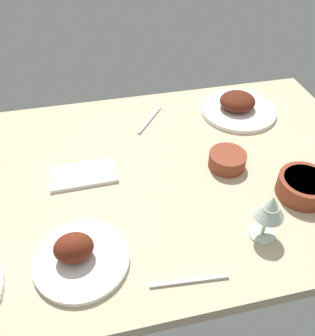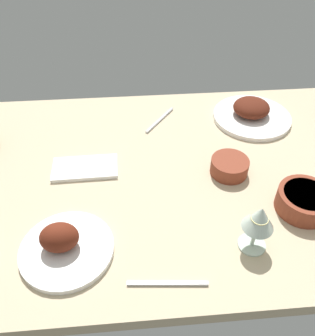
{
  "view_description": "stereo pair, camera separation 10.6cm",
  "coord_description": "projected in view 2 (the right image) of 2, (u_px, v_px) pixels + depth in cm",
  "views": [
    {
      "loc": [
        17.06,
        76.07,
        78.14
      ],
      "look_at": [
        0.0,
        0.0,
        6.0
      ],
      "focal_mm": 37.63,
      "sensor_mm": 36.0,
      "label": 1
    },
    {
      "loc": [
        6.57,
        77.68,
        78.14
      ],
      "look_at": [
        0.0,
        0.0,
        6.0
      ],
      "focal_mm": 37.63,
      "sensor_mm": 36.0,
      "label": 2
    }
  ],
  "objects": [
    {
      "name": "fork_loose",
      "position": [
        168.0,
        283.0,
        0.8
      ],
      "size": [
        18.58,
        2.48,
        0.8
      ],
      "primitive_type": "cube",
      "rotation": [
        0.0,
        0.0,
        3.06
      ],
      "color": "silver",
      "rests_on": "dining_table"
    },
    {
      "name": "plate_center_main",
      "position": [
        252.0,
        113.0,
        1.27
      ],
      "size": [
        27.86,
        27.86,
        7.31
      ],
      "color": "white",
      "rests_on": "dining_table"
    },
    {
      "name": "dining_table",
      "position": [
        158.0,
        177.0,
        1.09
      ],
      "size": [
        140.0,
        90.0,
        4.0
      ],
      "primitive_type": "cube",
      "color": "#C6B28E",
      "rests_on": "ground"
    },
    {
      "name": "wine_glass",
      "position": [
        259.0,
        220.0,
        0.82
      ],
      "size": [
        7.6,
        7.6,
        14.0
      ],
      "color": "silver",
      "rests_on": "dining_table"
    },
    {
      "name": "bowl_potatoes",
      "position": [
        229.0,
        166.0,
        1.06
      ],
      "size": [
        11.38,
        11.38,
        4.86
      ],
      "color": "brown",
      "rests_on": "dining_table"
    },
    {
      "name": "plate_far_side",
      "position": [
        64.0,
        245.0,
        0.85
      ],
      "size": [
        23.1,
        23.1,
        8.68
      ],
      "color": "white",
      "rests_on": "dining_table"
    },
    {
      "name": "bowl_soup",
      "position": [
        304.0,
        200.0,
        0.95
      ],
      "size": [
        14.85,
        14.85,
        5.86
      ],
      "color": "brown",
      "rests_on": "dining_table"
    },
    {
      "name": "folded_napkin",
      "position": [
        85.0,
        168.0,
        1.08
      ],
      "size": [
        20.1,
        10.78,
        1.2
      ],
      "primitive_type": "cube",
      "rotation": [
        0.0,
        0.0,
        0.02
      ],
      "color": "white",
      "rests_on": "dining_table"
    },
    {
      "name": "spoon_loose",
      "position": [
        160.0,
        120.0,
        1.27
      ],
      "size": [
        11.3,
        14.5,
        0.8
      ],
      "primitive_type": "cube",
      "rotation": [
        0.0,
        0.0,
        0.92
      ],
      "color": "silver",
      "rests_on": "dining_table"
    }
  ]
}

